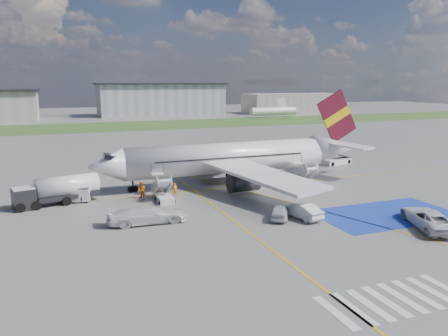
{
  "coord_description": "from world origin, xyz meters",
  "views": [
    {
      "loc": [
        -20.22,
        -36.93,
        12.93
      ],
      "look_at": [
        -2.89,
        7.49,
        3.5
      ],
      "focal_mm": 35.0,
      "sensor_mm": 36.0,
      "label": 1
    }
  ],
  "objects_px": {
    "van_white_b": "(147,212)",
    "fuel_tanker": "(58,193)",
    "belt_loader": "(337,161)",
    "van_white_a": "(428,215)",
    "airliner": "(237,157)",
    "car_silver_a": "(280,212)",
    "gpu_cart": "(81,196)",
    "car_silver_b": "(302,211)"
  },
  "relations": [
    {
      "from": "car_silver_a",
      "to": "car_silver_b",
      "type": "relative_size",
      "value": 0.9
    },
    {
      "from": "car_silver_a",
      "to": "van_white_a",
      "type": "distance_m",
      "value": 13.36
    },
    {
      "from": "airliner",
      "to": "car_silver_b",
      "type": "relative_size",
      "value": 8.19
    },
    {
      "from": "airliner",
      "to": "belt_loader",
      "type": "distance_m",
      "value": 21.32
    },
    {
      "from": "airliner",
      "to": "belt_loader",
      "type": "height_order",
      "value": "airliner"
    },
    {
      "from": "car_silver_a",
      "to": "fuel_tanker",
      "type": "bearing_deg",
      "value": -0.71
    },
    {
      "from": "car_silver_a",
      "to": "gpu_cart",
      "type": "bearing_deg",
      "value": -3.89
    },
    {
      "from": "belt_loader",
      "to": "van_white_b",
      "type": "distance_m",
      "value": 39.08
    },
    {
      "from": "fuel_tanker",
      "to": "car_silver_a",
      "type": "xyz_separation_m",
      "value": [
        19.79,
        -13.17,
        -0.56
      ]
    },
    {
      "from": "airliner",
      "to": "car_silver_a",
      "type": "bearing_deg",
      "value": -97.78
    },
    {
      "from": "gpu_cart",
      "to": "belt_loader",
      "type": "distance_m",
      "value": 40.62
    },
    {
      "from": "van_white_a",
      "to": "van_white_b",
      "type": "distance_m",
      "value": 25.62
    },
    {
      "from": "belt_loader",
      "to": "airliner",
      "type": "bearing_deg",
      "value": -176.12
    },
    {
      "from": "belt_loader",
      "to": "van_white_a",
      "type": "distance_m",
      "value": 30.81
    },
    {
      "from": "fuel_tanker",
      "to": "gpu_cart",
      "type": "height_order",
      "value": "fuel_tanker"
    },
    {
      "from": "gpu_cart",
      "to": "car_silver_b",
      "type": "distance_m",
      "value": 23.91
    },
    {
      "from": "airliner",
      "to": "van_white_b",
      "type": "distance_m",
      "value": 18.89
    },
    {
      "from": "fuel_tanker",
      "to": "car_silver_b",
      "type": "bearing_deg",
      "value": -45.36
    },
    {
      "from": "gpu_cart",
      "to": "van_white_a",
      "type": "xyz_separation_m",
      "value": [
        28.83,
        -20.12,
        0.37
      ]
    },
    {
      "from": "belt_loader",
      "to": "car_silver_b",
      "type": "xyz_separation_m",
      "value": [
        -20.13,
        -22.47,
        0.32
      ]
    },
    {
      "from": "airliner",
      "to": "car_silver_b",
      "type": "distance_m",
      "value": 16.24
    },
    {
      "from": "van_white_a",
      "to": "car_silver_b",
      "type": "bearing_deg",
      "value": -12.25
    },
    {
      "from": "van_white_b",
      "to": "fuel_tanker",
      "type": "bearing_deg",
      "value": 40.43
    },
    {
      "from": "belt_loader",
      "to": "car_silver_a",
      "type": "bearing_deg",
      "value": -149.45
    },
    {
      "from": "van_white_a",
      "to": "belt_loader",
      "type": "bearing_deg",
      "value": -88.46
    },
    {
      "from": "belt_loader",
      "to": "car_silver_b",
      "type": "relative_size",
      "value": 1.3
    },
    {
      "from": "fuel_tanker",
      "to": "belt_loader",
      "type": "xyz_separation_m",
      "value": [
        41.99,
        8.62,
        -0.83
      ]
    },
    {
      "from": "gpu_cart",
      "to": "van_white_b",
      "type": "xyz_separation_m",
      "value": [
        5.32,
        -9.93,
        0.34
      ]
    },
    {
      "from": "fuel_tanker",
      "to": "car_silver_b",
      "type": "relative_size",
      "value": 2.01
    },
    {
      "from": "car_silver_a",
      "to": "van_white_b",
      "type": "distance_m",
      "value": 12.57
    },
    {
      "from": "fuel_tanker",
      "to": "gpu_cart",
      "type": "relative_size",
      "value": 4.13
    },
    {
      "from": "airliner",
      "to": "belt_loader",
      "type": "relative_size",
      "value": 6.31
    },
    {
      "from": "belt_loader",
      "to": "van_white_a",
      "type": "xyz_separation_m",
      "value": [
        -10.85,
        -28.83,
        0.68
      ]
    },
    {
      "from": "fuel_tanker",
      "to": "belt_loader",
      "type": "bearing_deg",
      "value": -1.39
    },
    {
      "from": "airliner",
      "to": "van_white_a",
      "type": "bearing_deg",
      "value": -67.54
    },
    {
      "from": "car_silver_b",
      "to": "van_white_b",
      "type": "bearing_deg",
      "value": -26.6
    },
    {
      "from": "car_silver_b",
      "to": "van_white_a",
      "type": "height_order",
      "value": "van_white_a"
    },
    {
      "from": "van_white_b",
      "to": "car_silver_a",
      "type": "bearing_deg",
      "value": -101.49
    },
    {
      "from": "car_silver_a",
      "to": "car_silver_b",
      "type": "bearing_deg",
      "value": -165.25
    },
    {
      "from": "airliner",
      "to": "fuel_tanker",
      "type": "bearing_deg",
      "value": -174.35
    },
    {
      "from": "car_silver_a",
      "to": "van_white_a",
      "type": "height_order",
      "value": "van_white_a"
    },
    {
      "from": "gpu_cart",
      "to": "car_silver_b",
      "type": "bearing_deg",
      "value": -21.66
    }
  ]
}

